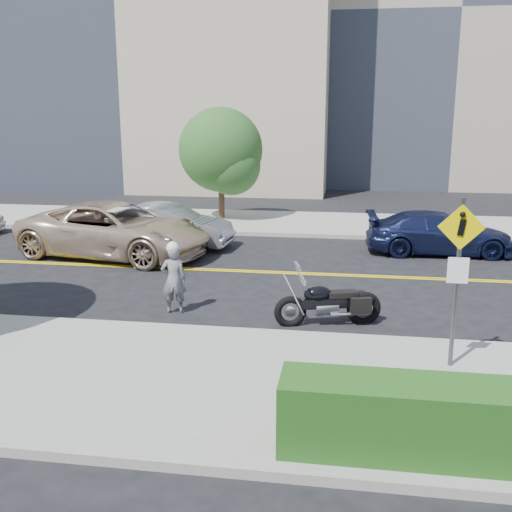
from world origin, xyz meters
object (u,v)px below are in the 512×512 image
object	(u,v)px
suv	(115,230)
parked_car_silver	(167,226)
pedestrian_sign	(458,267)
motorcycle	(329,294)
motorcyclist	(174,278)
parked_car_blue	(439,233)

from	to	relation	value
suv	parked_car_silver	bearing A→B (deg)	-27.71
pedestrian_sign	motorcycle	xyz separation A→B (m)	(-2.23, 2.22, -1.26)
motorcycle	motorcyclist	bearing A→B (deg)	159.77
pedestrian_sign	parked_car_silver	distance (m)	12.16
motorcyclist	parked_car_silver	world-z (taller)	motorcyclist
parked_car_silver	pedestrian_sign	bearing A→B (deg)	-134.40
suv	parked_car_blue	size ratio (longest dim) A/B	1.32
motorcycle	parked_car_silver	xyz separation A→B (m)	(-5.73, 6.89, 0.03)
parked_car_silver	parked_car_blue	xyz separation A→B (m)	(9.04, 0.39, -0.05)
motorcycle	parked_car_blue	size ratio (longest dim) A/B	0.49
motorcycle	parked_car_silver	bearing A→B (deg)	113.40
motorcyclist	parked_car_silver	distance (m)	7.00
parked_car_blue	motorcycle	bearing A→B (deg)	152.83
suv	pedestrian_sign	bearing A→B (deg)	-118.66
motorcyclist	suv	distance (m)	6.13
pedestrian_sign	motorcycle	bearing A→B (deg)	135.15
pedestrian_sign	suv	distance (m)	11.95
pedestrian_sign	suv	xyz separation A→B (m)	(-9.21, 7.54, -1.10)
pedestrian_sign	motorcyclist	world-z (taller)	pedestrian_sign
pedestrian_sign	parked_car_silver	bearing A→B (deg)	131.14
motorcyclist	motorcycle	world-z (taller)	motorcyclist
suv	parked_car_silver	size ratio (longest dim) A/B	1.40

